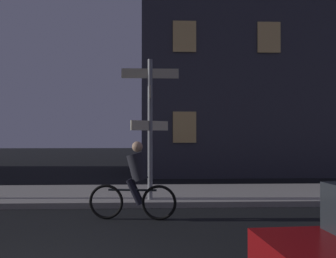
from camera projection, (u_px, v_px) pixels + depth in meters
sidewalk_kerb at (102, 195)px, 10.49m from camera, size 40.00×3.11×0.14m
signpost at (150, 117)px, 9.42m from camera, size 1.42×1.48×3.47m
cyclist at (135, 183)px, 7.83m from camera, size 1.81×0.37×1.61m
building_right_block at (280, 30)px, 18.47m from camera, size 13.21×7.10×13.52m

